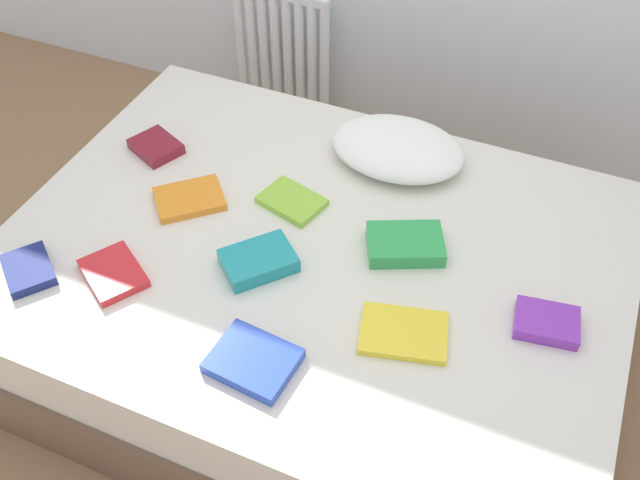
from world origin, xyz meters
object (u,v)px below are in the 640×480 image
textbook_lime (292,201)px  textbook_orange (189,199)px  textbook_teal (259,261)px  textbook_blue (253,361)px  textbook_yellow (404,333)px  textbook_maroon (156,147)px  textbook_red (113,273)px  textbook_navy (28,270)px  textbook_green (405,244)px  bed (314,297)px  pillow (398,148)px  textbook_purple (547,323)px  radiator (282,50)px

textbook_lime → textbook_orange: bearing=-143.2°
textbook_teal → textbook_lime: bearing=46.5°
textbook_lime → textbook_blue: textbook_blue is taller
textbook_yellow → textbook_lime: 0.64m
textbook_yellow → textbook_blue: (-0.35, -0.26, 0.01)m
textbook_yellow → textbook_maroon: (-1.10, 0.44, 0.01)m
textbook_red → textbook_navy: (-0.25, -0.09, 0.00)m
textbook_teal → textbook_navy: size_ratio=1.22×
textbook_green → textbook_yellow: bearing=-96.6°
bed → textbook_red: size_ratio=9.92×
pillow → textbook_red: pillow is taller
pillow → textbook_yellow: (0.27, -0.73, -0.04)m
textbook_teal → textbook_purple: size_ratio=1.20×
textbook_green → textbook_blue: (-0.24, -0.58, -0.01)m
textbook_red → bed: bearing=68.2°
radiator → pillow: size_ratio=1.22×
textbook_maroon → textbook_navy: 0.67m
radiator → textbook_yellow: 1.78m
textbook_navy → bed: bearing=69.1°
radiator → textbook_orange: radiator is taller
textbook_purple → textbook_maroon: 1.48m
bed → textbook_lime: bearing=134.1°
textbook_maroon → textbook_orange: bearing=-12.9°
bed → textbook_blue: (0.03, -0.48, 0.27)m
bed → radiator: 1.39m
radiator → textbook_blue: size_ratio=2.57×
textbook_maroon → textbook_lime: size_ratio=0.83×
textbook_orange → textbook_green: bearing=-36.4°
textbook_orange → textbook_purple: (1.21, -0.06, 0.01)m
textbook_lime → radiator: bearing=132.6°
pillow → textbook_yellow: size_ratio=1.95×
bed → textbook_yellow: size_ratio=8.15×
textbook_maroon → bed: bearing=7.7°
bed → radiator: radiator is taller
textbook_red → textbook_green: bearing=63.4°
radiator → textbook_maroon: size_ratio=3.41×
textbook_purple → textbook_maroon: (-1.46, 0.25, -0.00)m
textbook_lime → textbook_blue: 0.65m
textbook_yellow → pillow: bearing=96.6°
textbook_orange → textbook_green: 0.75m
textbook_purple → textbook_yellow: bearing=-161.1°
bed → textbook_purple: size_ratio=11.13×
textbook_red → textbook_maroon: 0.61m
textbook_orange → textbook_maroon: size_ratio=1.30×
textbook_yellow → textbook_blue: 0.43m
textbook_orange → textbook_maroon: bearing=100.8°
textbook_green → textbook_navy: bearing=-176.4°
textbook_lime → textbook_maroon: bearing=-171.0°
bed → textbook_maroon: size_ratio=11.67×
textbook_purple → textbook_navy: size_ratio=1.01×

